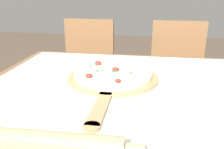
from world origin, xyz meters
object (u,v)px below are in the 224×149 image
chair_left (87,70)px  chair_right (176,74)px  rolling_pin (58,143)px  pizza (113,73)px  pizza_peel (112,79)px

chair_left → chair_right: 0.67m
rolling_pin → chair_right: 1.33m
pizza → rolling_pin: bearing=-96.0°
pizza → pizza_peel: bearing=-88.8°
pizza_peel → chair_right: size_ratio=0.69×
pizza_peel → pizza: 0.03m
rolling_pin → pizza: bearing=84.0°
chair_left → pizza: bearing=-66.5°
pizza → chair_right: bearing=64.5°
pizza_peel → rolling_pin: rolling_pin is taller
pizza_peel → chair_left: chair_left is taller
pizza → chair_left: chair_left is taller
pizza → chair_left: size_ratio=0.37×
pizza → rolling_pin: 0.50m
pizza_peel → chair_right: (0.35, 0.77, -0.23)m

